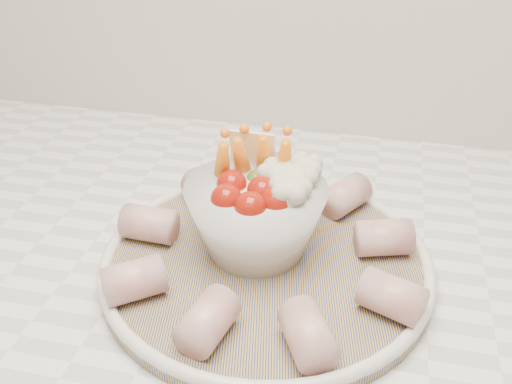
# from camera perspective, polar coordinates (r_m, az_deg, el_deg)

# --- Properties ---
(serving_platter) EXTENTS (0.37, 0.37, 0.02)m
(serving_platter) POSITION_cam_1_polar(r_m,az_deg,el_deg) (0.56, 1.03, -6.94)
(serving_platter) COLOR navy
(serving_platter) RESTS_ON kitchen_counter
(veggie_bowl) EXTENTS (0.14, 0.14, 0.11)m
(veggie_bowl) POSITION_cam_1_polar(r_m,az_deg,el_deg) (0.55, 0.22, -1.88)
(veggie_bowl) COLOR silver
(veggie_bowl) RESTS_ON serving_platter
(cured_meat_rolls) EXTENTS (0.30, 0.30, 0.04)m
(cured_meat_rolls) POSITION_cam_1_polar(r_m,az_deg,el_deg) (0.55, 1.05, -5.15)
(cured_meat_rolls) COLOR #AF5050
(cured_meat_rolls) RESTS_ON serving_platter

